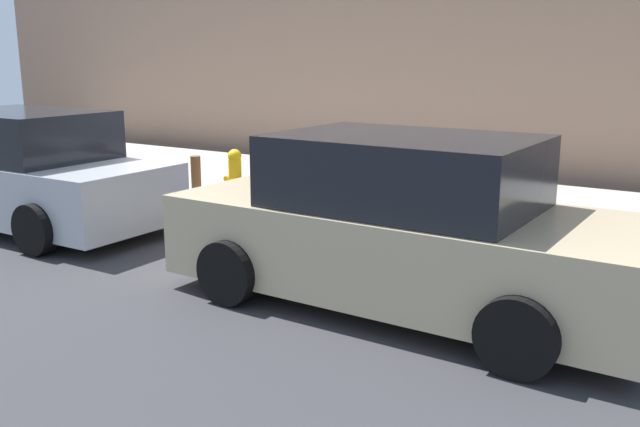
{
  "coord_description": "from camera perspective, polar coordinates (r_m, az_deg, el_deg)",
  "views": [
    {
      "loc": [
        -7.24,
        7.32,
        2.36
      ],
      "look_at": [
        -2.73,
        0.34,
        0.45
      ],
      "focal_mm": 38.51,
      "sensor_mm": 36.0,
      "label": 1
    }
  ],
  "objects": [
    {
      "name": "ground_plane",
      "position": [
        10.57,
        -11.54,
        -0.23
      ],
      "size": [
        40.0,
        40.0,
        0.0
      ],
      "primitive_type": "plane",
      "color": "#333335"
    },
    {
      "name": "sidewalk_curb",
      "position": [
        12.42,
        -3.5,
        2.29
      ],
      "size": [
        18.0,
        5.0,
        0.14
      ],
      "primitive_type": "cube",
      "color": "#ADA89E",
      "rests_on": "ground_plane"
    },
    {
      "name": "suitcase_red_0",
      "position": [
        8.91,
        10.32,
        0.3
      ],
      "size": [
        0.43,
        0.2,
        0.93
      ],
      "color": "red",
      "rests_on": "sidewalk_curb"
    },
    {
      "name": "suitcase_olive_1",
      "position": [
        9.09,
        7.03,
        0.72
      ],
      "size": [
        0.5,
        0.24,
        0.95
      ],
      "color": "#59601E",
      "rests_on": "sidewalk_curb"
    },
    {
      "name": "suitcase_black_2",
      "position": [
        9.38,
        4.27,
        0.83
      ],
      "size": [
        0.39,
        0.27,
        0.79
      ],
      "color": "black",
      "rests_on": "sidewalk_curb"
    },
    {
      "name": "suitcase_teal_3",
      "position": [
        9.56,
        1.74,
        1.34
      ],
      "size": [
        0.36,
        0.24,
        0.66
      ],
      "color": "#0F606B",
      "rests_on": "sidewalk_curb"
    },
    {
      "name": "suitcase_maroon_4",
      "position": [
        9.75,
        -0.61,
        1.91
      ],
      "size": [
        0.37,
        0.23,
        0.99
      ],
      "color": "maroon",
      "rests_on": "sidewalk_curb"
    },
    {
      "name": "suitcase_navy_5",
      "position": [
        10.02,
        -3.1,
        1.82
      ],
      "size": [
        0.47,
        0.25,
        0.64
      ],
      "color": "navy",
      "rests_on": "sidewalk_curb"
    },
    {
      "name": "fire_hydrant",
      "position": [
        10.58,
        -7.07,
        3.16
      ],
      "size": [
        0.39,
        0.21,
        0.85
      ],
      "color": "#D89E0C",
      "rests_on": "sidewalk_curb"
    },
    {
      "name": "bollard_post",
      "position": [
        10.92,
        -10.25,
        2.89
      ],
      "size": [
        0.16,
        0.16,
        0.71
      ],
      "primitive_type": "cylinder",
      "color": "brown",
      "rests_on": "sidewalk_curb"
    },
    {
      "name": "parking_meter",
      "position": [
        8.61,
        18.5,
        2.94
      ],
      "size": [
        0.12,
        0.09,
        1.27
      ],
      "color": "slate",
      "rests_on": "sidewalk_curb"
    },
    {
      "name": "parked_car_beige_0",
      "position": [
        6.57,
        6.97,
        -1.17
      ],
      "size": [
        4.58,
        2.07,
        1.65
      ],
      "color": "tan",
      "rests_on": "ground_plane"
    },
    {
      "name": "parked_car_silver_1",
      "position": [
        10.52,
        -23.36,
        3.13
      ],
      "size": [
        4.58,
        2.08,
        1.62
      ],
      "color": "#B2B5BA",
      "rests_on": "ground_plane"
    }
  ]
}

